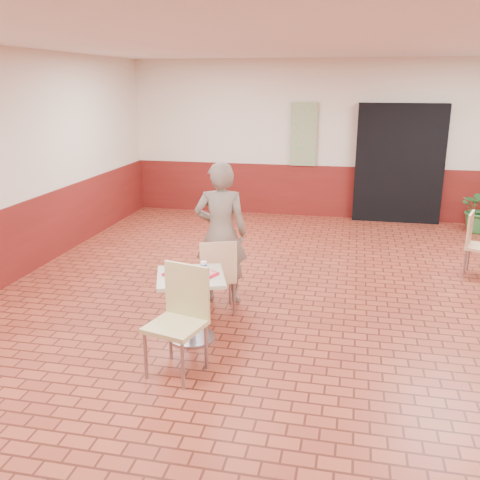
% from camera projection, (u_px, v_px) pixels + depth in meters
% --- Properties ---
extents(room_shell, '(8.01, 10.01, 3.01)m').
position_uv_depth(room_shell, '(315.00, 189.00, 5.50)').
color(room_shell, maroon).
rests_on(room_shell, ground).
extents(wainscot_band, '(8.00, 10.00, 1.00)m').
position_uv_depth(wainscot_band, '(311.00, 280.00, 5.79)').
color(wainscot_band, '#5F1612').
rests_on(wainscot_band, ground).
extents(corridor_doorway, '(1.60, 0.22, 2.20)m').
position_uv_depth(corridor_doorway, '(399.00, 164.00, 9.95)').
color(corridor_doorway, black).
rests_on(corridor_doorway, ground).
extents(promo_poster, '(0.50, 0.03, 1.20)m').
position_uv_depth(promo_poster, '(304.00, 134.00, 10.23)').
color(promo_poster, gray).
rests_on(promo_poster, wainscot_band).
extents(main_table, '(0.66, 0.66, 0.70)m').
position_uv_depth(main_table, '(191.00, 296.00, 5.42)').
color(main_table, '#BEB999').
rests_on(main_table, ground).
extents(chair_main_front, '(0.56, 0.56, 0.99)m').
position_uv_depth(chair_main_front, '(180.00, 314.00, 4.81)').
color(chair_main_front, tan).
rests_on(chair_main_front, ground).
extents(chair_main_back, '(0.53, 0.53, 0.89)m').
position_uv_depth(chair_main_back, '(217.00, 273.00, 6.03)').
color(chair_main_back, '#DBAF83').
rests_on(chair_main_back, ground).
extents(customer, '(0.68, 0.50, 1.70)m').
position_uv_depth(customer, '(221.00, 233.00, 6.29)').
color(customer, '#706557').
rests_on(customer, ground).
extents(serving_tray, '(0.46, 0.36, 0.03)m').
position_uv_depth(serving_tray, '(191.00, 274.00, 5.35)').
color(serving_tray, red).
rests_on(serving_tray, main_table).
extents(ring_donut, '(0.12, 0.12, 0.03)m').
position_uv_depth(ring_donut, '(179.00, 269.00, 5.42)').
color(ring_donut, '#E6AF54').
rests_on(ring_donut, serving_tray).
extents(long_john_donut, '(0.15, 0.09, 0.04)m').
position_uv_depth(long_john_donut, '(199.00, 273.00, 5.29)').
color(long_john_donut, '#C26738').
rests_on(long_john_donut, serving_tray).
extents(paper_cup, '(0.07, 0.07, 0.08)m').
position_uv_depth(paper_cup, '(204.00, 265.00, 5.43)').
color(paper_cup, white).
rests_on(paper_cup, serving_tray).
extents(chair_second_left, '(0.51, 0.51, 0.88)m').
position_uv_depth(chair_second_left, '(477.00, 241.00, 7.24)').
color(chair_second_left, '#DEB485').
rests_on(chair_second_left, ground).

